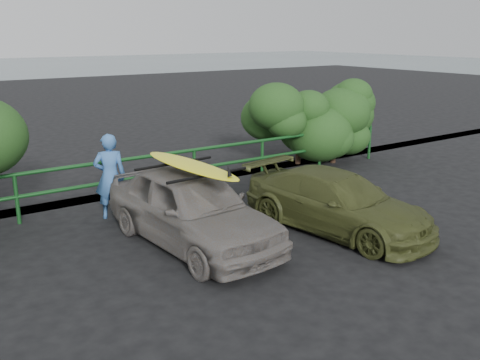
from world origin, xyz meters
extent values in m
plane|color=black|center=(0.00, 0.00, 0.00)|extent=(80.00, 80.00, 0.00)
imported|color=#655F5A|center=(-0.69, 2.14, 0.68)|extent=(1.87, 4.09, 1.36)
imported|color=#3B411C|center=(1.91, 1.18, 0.56)|extent=(2.17, 4.06, 1.12)
imported|color=#3868AA|center=(-1.34, 4.31, 0.87)|extent=(0.73, 0.60, 1.74)
ellipsoid|color=yellow|center=(-0.69, 2.14, 1.45)|extent=(0.73, 2.69, 0.08)
camera|label=1|loc=(-5.05, -5.70, 3.66)|focal=40.00mm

